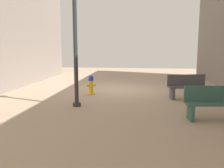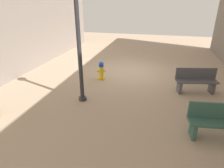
# 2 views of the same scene
# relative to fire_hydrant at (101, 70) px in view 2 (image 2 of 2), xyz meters

# --- Properties ---
(ground_plane) EXTENTS (23.40, 23.40, 0.00)m
(ground_plane) POSITION_rel_fire_hydrant_xyz_m (-1.11, -1.35, -0.42)
(ground_plane) COLOR tan
(fire_hydrant) EXTENTS (0.39, 0.38, 0.84)m
(fire_hydrant) POSITION_rel_fire_hydrant_xyz_m (0.00, 0.00, 0.00)
(fire_hydrant) COLOR gold
(fire_hydrant) RESTS_ON ground_plane
(bench_near) EXTENTS (1.61, 0.76, 0.95)m
(bench_near) POSITION_rel_fire_hydrant_xyz_m (-3.95, 0.39, 0.07)
(bench_near) COLOR #4C4C51
(bench_near) RESTS_ON ground_plane
(bench_far) EXTENTS (1.58, 0.62, 0.95)m
(bench_far) POSITION_rel_fire_hydrant_xyz_m (-4.13, 3.19, 0.07)
(bench_far) COLOR #33594C
(bench_far) RESTS_ON ground_plane
(street_lamp) EXTENTS (0.36, 0.36, 4.04)m
(street_lamp) POSITION_rel_fire_hydrant_xyz_m (0.07, 2.11, 2.08)
(street_lamp) COLOR #2D2D33
(street_lamp) RESTS_ON ground_plane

